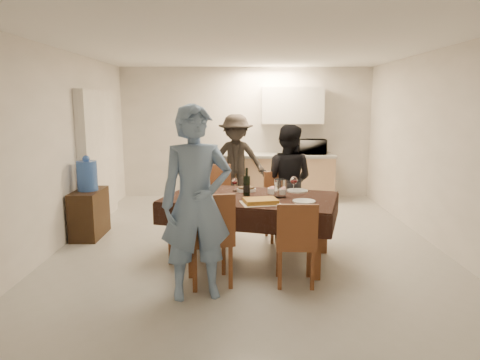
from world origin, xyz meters
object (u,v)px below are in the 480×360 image
object	(u,v)px
microwave	(312,147)
wine_bottle	(247,182)
water_pitcher	(280,188)
person_near	(196,203)
person_far	(287,180)
person_kitchen	(236,160)
water_jug	(87,176)
console	(90,213)
savoury_tart	(261,201)
dining_table	(251,199)

from	to	relation	value
microwave	wine_bottle	bearing A→B (deg)	67.65
wine_bottle	water_pitcher	size ratio (longest dim) A/B	1.56
person_near	person_far	world-z (taller)	person_near
person_kitchen	person_far	bearing A→B (deg)	-66.96
person_far	person_kitchen	size ratio (longest dim) A/B	0.94
water_jug	person_far	world-z (taller)	person_far
console	person_kitchen	world-z (taller)	person_kitchen
water_pitcher	person_kitchen	xyz separation A→B (m)	(-0.56, 2.88, -0.04)
water_jug	person_near	world-z (taller)	person_near
savoury_tart	console	bearing A→B (deg)	152.13
console	person_near	bearing A→B (deg)	-48.04
microwave	person_far	bearing A→B (deg)	71.91
console	savoury_tart	world-z (taller)	savoury_tart
water_pitcher	savoury_tart	world-z (taller)	water_pitcher
person_far	person_near	bearing A→B (deg)	83.11
water_pitcher	microwave	xyz separation A→B (m)	(0.93, 3.33, 0.16)
dining_table	water_pitcher	bearing A→B (deg)	7.69
console	wine_bottle	bearing A→B (deg)	-20.41
microwave	dining_table	bearing A→B (deg)	68.71
person_near	savoury_tart	bearing A→B (deg)	32.67
savoury_tart	microwave	size ratio (longest dim) A/B	0.82
microwave	person_near	distance (m)	4.70
water_pitcher	dining_table	bearing A→B (deg)	171.87
dining_table	savoury_tart	xyz separation A→B (m)	(0.10, -0.38, 0.06)
savoury_tart	wine_bottle	bearing A→B (deg)	109.23
dining_table	water_jug	world-z (taller)	water_jug
microwave	person_far	distance (m)	2.36
savoury_tart	water_pitcher	bearing A→B (deg)	52.85
dining_table	microwave	distance (m)	3.54
savoury_tart	person_near	world-z (taller)	person_near
dining_table	person_kitchen	size ratio (longest dim) A/B	1.32
wine_bottle	person_kitchen	xyz separation A→B (m)	(-0.16, 2.78, -0.10)
microwave	console	bearing A→B (deg)	33.93
savoury_tart	person_far	size ratio (longest dim) A/B	0.27
dining_table	wine_bottle	world-z (taller)	wine_bottle
water_pitcher	person_far	distance (m)	1.12
wine_bottle	microwave	bearing A→B (deg)	67.65
microwave	person_kitchen	distance (m)	1.57
person_far	person_kitchen	world-z (taller)	person_kitchen
wine_bottle	water_pitcher	bearing A→B (deg)	-14.04
dining_table	water_jug	distance (m)	2.46
water_jug	person_kitchen	world-z (taller)	person_kitchen
dining_table	water_pitcher	size ratio (longest dim) A/B	10.27
console	person_kitchen	distance (m)	2.90
person_near	water_pitcher	bearing A→B (deg)	34.81
microwave	person_near	xyz separation A→B (m)	(-1.83, -4.33, -0.11)
person_kitchen	microwave	bearing A→B (deg)	16.84
water_jug	person_kitchen	bearing A→B (deg)	43.15
wine_bottle	savoury_tart	bearing A→B (deg)	-70.77
dining_table	water_jug	bearing A→B (deg)	174.72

